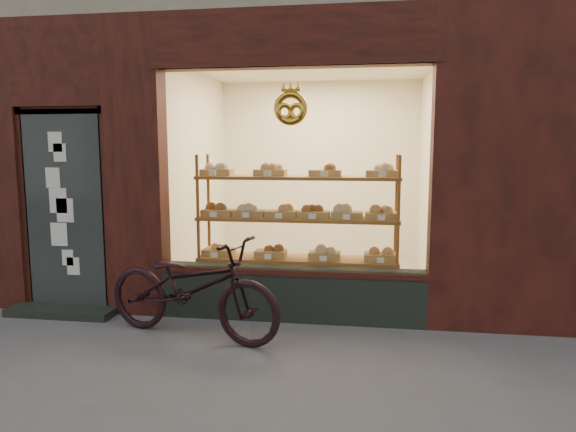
# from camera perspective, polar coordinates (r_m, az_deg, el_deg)

# --- Properties ---
(ground) EXTENTS (90.00, 90.00, 0.00)m
(ground) POSITION_cam_1_polar(r_m,az_deg,el_deg) (3.65, -12.24, -21.57)
(ground) COLOR slate
(display_shelf) EXTENTS (2.20, 0.45, 1.70)m
(display_shelf) POSITION_cam_1_polar(r_m,az_deg,el_deg) (5.64, 1.06, -1.59)
(display_shelf) COLOR olive
(display_shelf) RESTS_ON ground
(bicycle) EXTENTS (1.93, 1.08, 0.96)m
(bicycle) POSITION_cam_1_polar(r_m,az_deg,el_deg) (4.91, -10.66, -7.79)
(bicycle) COLOR black
(bicycle) RESTS_ON ground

